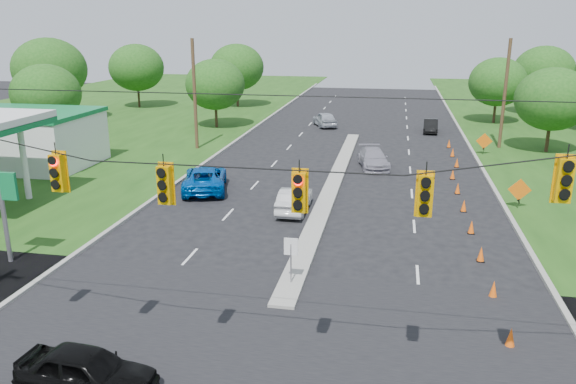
# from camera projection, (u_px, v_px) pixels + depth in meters

# --- Properties ---
(ground) EXTENTS (160.00, 160.00, 0.00)m
(ground) POSITION_uv_depth(u_px,v_px,m) (254.00, 375.00, 16.70)
(ground) COLOR black
(ground) RESTS_ON ground
(cross_street) EXTENTS (160.00, 14.00, 0.02)m
(cross_street) POSITION_uv_depth(u_px,v_px,m) (254.00, 375.00, 16.70)
(cross_street) COLOR black
(cross_street) RESTS_ON ground
(curb_left) EXTENTS (0.25, 110.00, 0.16)m
(curb_left) POSITION_uv_depth(u_px,v_px,m) (225.00, 150.00, 46.76)
(curb_left) COLOR gray
(curb_left) RESTS_ON ground
(curb_right) EXTENTS (0.25, 110.00, 0.16)m
(curb_right) POSITION_uv_depth(u_px,v_px,m) (477.00, 160.00, 43.12)
(curb_right) COLOR gray
(curb_right) RESTS_ON ground
(median) EXTENTS (1.00, 34.00, 0.18)m
(median) POSITION_uv_depth(u_px,v_px,m) (333.00, 185.00, 36.47)
(median) COLOR gray
(median) RESTS_ON ground
(median_sign) EXTENTS (0.55, 0.06, 2.05)m
(median_sign) POSITION_uv_depth(u_px,v_px,m) (291.00, 252.00, 21.93)
(median_sign) COLOR gray
(median_sign) RESTS_ON ground
(signal_span) EXTENTS (25.60, 0.32, 9.00)m
(signal_span) POSITION_uv_depth(u_px,v_px,m) (239.00, 229.00, 14.35)
(signal_span) COLOR #422D1C
(signal_span) RESTS_ON ground
(utility_pole_far_left) EXTENTS (0.28, 0.28, 9.00)m
(utility_pole_far_left) POSITION_uv_depth(u_px,v_px,m) (195.00, 95.00, 45.91)
(utility_pole_far_left) COLOR #422D1C
(utility_pole_far_left) RESTS_ON ground
(utility_pole_far_right) EXTENTS (0.28, 0.28, 9.00)m
(utility_pole_far_right) POSITION_uv_depth(u_px,v_px,m) (505.00, 95.00, 46.11)
(utility_pole_far_right) COLOR #422D1C
(utility_pole_far_right) RESTS_ON ground
(cone_0) EXTENTS (0.32, 0.32, 0.70)m
(cone_0) POSITION_uv_depth(u_px,v_px,m) (511.00, 337.00, 18.03)
(cone_0) COLOR #FF5D0F
(cone_0) RESTS_ON ground
(cone_1) EXTENTS (0.32, 0.32, 0.70)m
(cone_1) POSITION_uv_depth(u_px,v_px,m) (494.00, 289.00, 21.32)
(cone_1) COLOR #FF5D0F
(cone_1) RESTS_ON ground
(cone_2) EXTENTS (0.32, 0.32, 0.70)m
(cone_2) POSITION_uv_depth(u_px,v_px,m) (481.00, 254.00, 24.62)
(cone_2) COLOR #FF5D0F
(cone_2) RESTS_ON ground
(cone_3) EXTENTS (0.32, 0.32, 0.70)m
(cone_3) POSITION_uv_depth(u_px,v_px,m) (471.00, 227.00, 27.91)
(cone_3) COLOR #FF5D0F
(cone_3) RESTS_ON ground
(cone_4) EXTENTS (0.32, 0.32, 0.70)m
(cone_4) POSITION_uv_depth(u_px,v_px,m) (464.00, 206.00, 31.21)
(cone_4) COLOR #FF5D0F
(cone_4) RESTS_ON ground
(cone_5) EXTENTS (0.32, 0.32, 0.70)m
(cone_5) POSITION_uv_depth(u_px,v_px,m) (458.00, 188.00, 34.50)
(cone_5) COLOR #FF5D0F
(cone_5) RESTS_ON ground
(cone_6) EXTENTS (0.32, 0.32, 0.70)m
(cone_6) POSITION_uv_depth(u_px,v_px,m) (453.00, 174.00, 37.80)
(cone_6) COLOR #FF5D0F
(cone_6) RESTS_ON ground
(cone_7) EXTENTS (0.32, 0.32, 0.70)m
(cone_7) POSITION_uv_depth(u_px,v_px,m) (457.00, 163.00, 40.98)
(cone_7) COLOR #FF5D0F
(cone_7) RESTS_ON ground
(cone_8) EXTENTS (0.32, 0.32, 0.70)m
(cone_8) POSITION_uv_depth(u_px,v_px,m) (453.00, 152.00, 44.28)
(cone_8) COLOR #FF5D0F
(cone_8) RESTS_ON ground
(cone_9) EXTENTS (0.32, 0.32, 0.70)m
(cone_9) POSITION_uv_depth(u_px,v_px,m) (449.00, 144.00, 47.57)
(cone_9) COLOR #FF5D0F
(cone_9) RESTS_ON ground
(work_sign_1) EXTENTS (1.27, 0.58, 1.37)m
(work_sign_1) POSITION_uv_depth(u_px,v_px,m) (520.00, 191.00, 31.39)
(work_sign_1) COLOR black
(work_sign_1) RESTS_ON ground
(work_sign_2) EXTENTS (1.27, 0.58, 1.37)m
(work_sign_2) POSITION_uv_depth(u_px,v_px,m) (484.00, 142.00, 44.57)
(work_sign_2) COLOR black
(work_sign_2) RESTS_ON ground
(tree_2) EXTENTS (5.88, 5.88, 6.86)m
(tree_2) POSITION_uv_depth(u_px,v_px,m) (46.00, 93.00, 48.39)
(tree_2) COLOR black
(tree_2) RESTS_ON ground
(tree_3) EXTENTS (7.56, 7.56, 8.82)m
(tree_3) POSITION_uv_depth(u_px,v_px,m) (50.00, 69.00, 58.53)
(tree_3) COLOR black
(tree_3) RESTS_ON ground
(tree_4) EXTENTS (6.72, 6.72, 7.84)m
(tree_4) POSITION_uv_depth(u_px,v_px,m) (137.00, 68.00, 69.28)
(tree_4) COLOR black
(tree_4) RESTS_ON ground
(tree_5) EXTENTS (5.88, 5.88, 6.86)m
(tree_5) POSITION_uv_depth(u_px,v_px,m) (215.00, 84.00, 55.64)
(tree_5) COLOR black
(tree_5) RESTS_ON ground
(tree_6) EXTENTS (6.72, 6.72, 7.84)m
(tree_6) POSITION_uv_depth(u_px,v_px,m) (237.00, 67.00, 69.94)
(tree_6) COLOR black
(tree_6) RESTS_ON ground
(tree_9) EXTENTS (5.88, 5.88, 6.86)m
(tree_9) POSITION_uv_depth(u_px,v_px,m) (553.00, 99.00, 44.59)
(tree_9) COLOR black
(tree_9) RESTS_ON ground
(tree_11) EXTENTS (6.72, 6.72, 7.84)m
(tree_11) POSITION_uv_depth(u_px,v_px,m) (544.00, 71.00, 63.45)
(tree_11) COLOR black
(tree_11) RESTS_ON ground
(tree_12) EXTENTS (5.88, 5.88, 6.86)m
(tree_12) POSITION_uv_depth(u_px,v_px,m) (498.00, 82.00, 58.12)
(tree_12) COLOR black
(tree_12) RESTS_ON ground
(black_sedan) EXTENTS (4.12, 1.89, 1.37)m
(black_sedan) POSITION_uv_depth(u_px,v_px,m) (87.00, 372.00, 15.69)
(black_sedan) COLOR black
(black_sedan) RESTS_ON ground
(white_sedan) EXTENTS (1.46, 4.16, 1.37)m
(white_sedan) POSITION_uv_depth(u_px,v_px,m) (294.00, 200.00, 31.17)
(white_sedan) COLOR silver
(white_sedan) RESTS_ON ground
(blue_pickup) EXTENTS (3.92, 6.00, 1.53)m
(blue_pickup) POSITION_uv_depth(u_px,v_px,m) (205.00, 178.00, 35.15)
(blue_pickup) COLOR #004FB0
(blue_pickup) RESTS_ON ground
(silver_car_far) EXTENTS (2.77, 4.95, 1.36)m
(silver_car_far) POSITION_uv_depth(u_px,v_px,m) (373.00, 158.00, 40.83)
(silver_car_far) COLOR #9592A0
(silver_car_far) RESTS_ON ground
(silver_car_oncoming) EXTENTS (3.29, 4.74, 1.50)m
(silver_car_oncoming) POSITION_uv_depth(u_px,v_px,m) (325.00, 119.00, 57.44)
(silver_car_oncoming) COLOR #A2A6B2
(silver_car_oncoming) RESTS_ON ground
(dark_car_receding) EXTENTS (1.50, 3.86, 1.25)m
(dark_car_receding) POSITION_uv_depth(u_px,v_px,m) (431.00, 126.00, 54.30)
(dark_car_receding) COLOR black
(dark_car_receding) RESTS_ON ground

